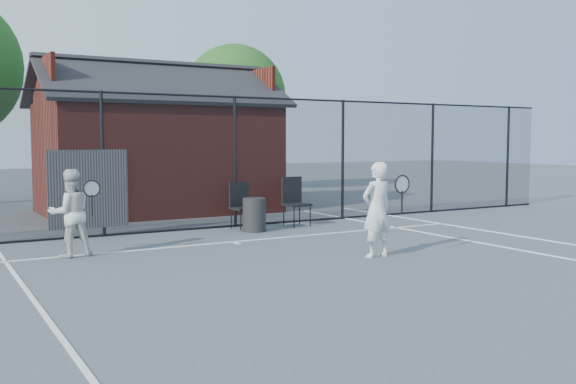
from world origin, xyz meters
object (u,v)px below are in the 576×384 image
player_back (70,213)px  chair_right (297,202)px  chair_left (244,206)px  player_front (377,209)px  waste_bin (254,215)px  clubhouse (157,154)px

player_back → chair_right: bearing=14.9°
chair_left → chair_right: 1.29m
player_front → player_back: (-4.52, 2.64, -0.06)m
chair_left → player_back: bearing=-164.0°
player_back → waste_bin: player_back is taller
chair_right → player_front: bearing=-104.4°
player_back → chair_right: player_back is taller
chair_right → waste_bin: 1.31m
player_front → waste_bin: (-0.42, 3.78, -0.45)m
player_back → chair_left: 4.41m
player_front → waste_bin: player_front is taller
player_front → player_back: player_front is taller
clubhouse → chair_left: 4.56m
player_back → clubhouse: bearing=59.4°
player_front → player_back: 5.24m
chair_left → chair_right: bearing=-15.1°
player_front → player_back: size_ratio=1.08×
player_back → waste_bin: (4.10, 1.14, -0.38)m
waste_bin → clubhouse: bearing=96.2°
player_back → chair_right: size_ratio=1.35×
player_back → chair_left: (4.09, 1.64, -0.24)m
player_front → player_back: bearing=149.7°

